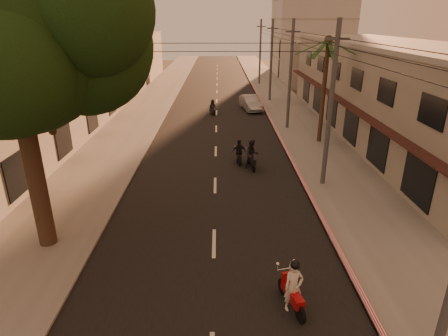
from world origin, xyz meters
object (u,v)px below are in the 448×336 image
Objects in this scene: palm_tree at (328,46)px; scooter_mid_a at (252,155)px; scooter_mid_b at (239,153)px; scooter_far_a at (213,108)px; parked_car at (251,103)px; broadleaf_tree at (20,33)px; scooter_red at (293,288)px.

palm_tree reaches higher than scooter_mid_a.
scooter_mid_b is (-0.78, 0.95, -0.14)m from scooter_mid_a.
scooter_far_a is (-8.39, 9.23, -6.44)m from palm_tree.
parked_car is (4.00, 2.11, 0.04)m from scooter_far_a.
broadleaf_tree is 2.52× the size of parked_car.
broadleaf_tree reaches higher than scooter_mid_a.
broadleaf_tree is 14.47m from scooter_mid_a.
scooter_far_a is at bearing 132.25° from palm_tree.
scooter_mid_b is at bearing 122.43° from scooter_mid_a.
scooter_mid_b is at bearing 79.44° from scooter_red.
scooter_mid_a is (8.93, 8.49, -7.59)m from broadleaf_tree.
scooter_far_a is (-2.99, 27.14, -0.13)m from scooter_red.
broadleaf_tree is at bearing -122.59° from parked_car.
scooter_mid_b is 15.88m from parked_car.
palm_tree is 4.32× the size of scooter_red.
parked_car is at bearing 9.86° from scooter_far_a.
broadleaf_tree is 1.48× the size of palm_tree.
scooter_red is (9.22, -4.05, -7.63)m from broadleaf_tree.
palm_tree is 10.11m from scooter_mid_b.
scooter_far_a is (6.22, 23.09, -7.76)m from broadleaf_tree.
parked_car is (2.07, 15.75, 0.01)m from scooter_mid_b.
broadleaf_tree reaches higher than scooter_red.
scooter_red is 0.40× the size of parked_car.
scooter_mid_a is 0.42× the size of parked_car.
scooter_mid_a is (-5.68, -5.36, -6.26)m from palm_tree.
parked_car is at bearing 78.85° from scooter_mid_a.
scooter_red is at bearing -23.71° from broadleaf_tree.
palm_tree is 10.01m from scooter_mid_a.
broadleaf_tree is 28.26m from parked_car.
scooter_far_a is at bearing 95.93° from scooter_mid_b.
scooter_mid_a is (-0.28, 12.54, 0.05)m from scooter_red.
scooter_red is 0.95× the size of scooter_mid_a.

